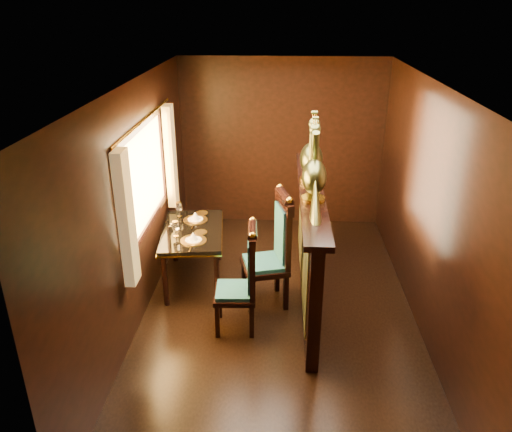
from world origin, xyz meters
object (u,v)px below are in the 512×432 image
object	(u,v)px
chair_right	(276,246)
dining_table	(192,235)
peacock_left	(315,162)
peacock_right	(312,145)
chair_left	(246,276)

from	to	relation	value
chair_right	dining_table	bearing A→B (deg)	143.42
peacock_left	peacock_right	bearing A→B (deg)	90.00
chair_right	peacock_left	bearing A→B (deg)	-48.82
peacock_left	peacock_right	distance (m)	0.58
chair_left	chair_right	world-z (taller)	chair_right
chair_left	peacock_left	distance (m)	1.35
chair_right	chair_left	bearing A→B (deg)	-134.87
chair_left	peacock_right	size ratio (longest dim) A/B	1.45
dining_table	chair_right	size ratio (longest dim) A/B	0.92
chair_right	peacock_right	size ratio (longest dim) A/B	1.64
chair_left	peacock_right	distance (m)	1.58
dining_table	peacock_right	bearing A→B (deg)	-8.76
chair_right	peacock_right	world-z (taller)	peacock_right
dining_table	chair_right	bearing A→B (deg)	-27.45
chair_left	peacock_left	size ratio (longest dim) A/B	1.48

